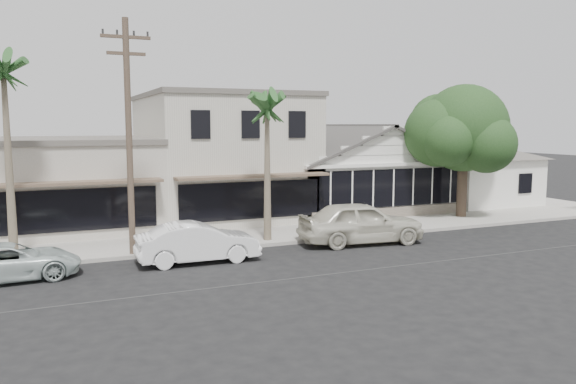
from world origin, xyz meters
name	(u,v)px	position (x,y,z in m)	size (l,w,h in m)	color
ground	(407,265)	(0.00, 0.00, 0.00)	(140.00, 140.00, 0.00)	black
sidewalk_north	(152,245)	(-8.00, 6.75, 0.07)	(90.00, 3.50, 0.15)	#9E9991
corner_shop	(355,166)	(5.00, 12.47, 2.62)	(10.40, 8.60, 5.10)	white
side_cottage	(474,181)	(13.20, 11.50, 1.50)	(6.00, 6.00, 3.00)	white
row_building_near	(221,158)	(-3.00, 13.50, 3.25)	(8.00, 10.00, 6.50)	beige
row_building_midnear	(46,185)	(-12.00, 13.50, 2.10)	(10.00, 10.00, 4.20)	beige
utility_pole	(129,133)	(-9.00, 5.20, 4.79)	(1.80, 0.24, 9.00)	brown
car_0	(361,222)	(0.40, 3.98, 0.92)	(2.16, 5.38, 1.83)	beige
car_1	(198,242)	(-6.87, 3.48, 0.74)	(1.57, 4.51, 1.49)	white
car_2	(9,262)	(-13.17, 3.54, 0.62)	(2.05, 4.44, 1.24)	silver
shade_tree	(460,131)	(8.60, 7.53, 4.76)	(6.52, 5.89, 7.23)	#4E3E2F
palm_east	(267,106)	(-3.26, 5.63, 5.86)	(2.46, 2.46, 6.88)	#726651
palm_mid	(3,73)	(-13.17, 6.26, 6.95)	(2.82, 2.82, 8.06)	#726651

